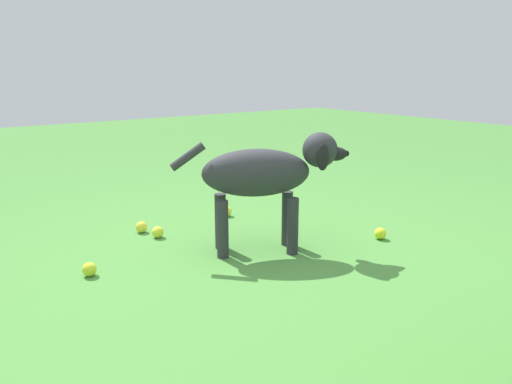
{
  "coord_description": "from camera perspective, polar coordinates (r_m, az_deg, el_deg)",
  "views": [
    {
      "loc": [
        1.26,
        1.76,
        0.94
      ],
      "look_at": [
        -0.22,
        -0.23,
        0.32
      ],
      "focal_mm": 35.21,
      "sensor_mm": 36.0,
      "label": 1
    }
  ],
  "objects": [
    {
      "name": "tennis_ball_4",
      "position": [
        2.89,
        -11.1,
        -4.49
      ],
      "size": [
        0.07,
        0.07,
        0.07
      ],
      "primitive_type": "sphere",
      "color": "#CFDB34",
      "rests_on": "ground"
    },
    {
      "name": "tennis_ball_1",
      "position": [
        2.9,
        13.94,
        -4.6
      ],
      "size": [
        0.07,
        0.07,
        0.07
      ],
      "primitive_type": "sphere",
      "color": "yellow",
      "rests_on": "ground"
    },
    {
      "name": "dog",
      "position": [
        2.54,
        1.19,
        2.01
      ],
      "size": [
        0.82,
        0.49,
        0.62
      ],
      "rotation": [
        0.0,
        0.0,
        2.65
      ],
      "color": "#2D2D33",
      "rests_on": "ground"
    },
    {
      "name": "tennis_ball_3",
      "position": [
        2.46,
        -18.4,
        -8.33
      ],
      "size": [
        0.07,
        0.07,
        0.07
      ],
      "primitive_type": "sphere",
      "color": "#C5D32C",
      "rests_on": "ground"
    },
    {
      "name": "tennis_ball_2",
      "position": [
        3.0,
        -12.89,
        -3.9
      ],
      "size": [
        0.07,
        0.07,
        0.07
      ],
      "primitive_type": "sphere",
      "color": "yellow",
      "rests_on": "ground"
    },
    {
      "name": "ground",
      "position": [
        2.36,
        -0.93,
        -9.35
      ],
      "size": [
        14.0,
        14.0,
        0.0
      ],
      "primitive_type": "plane",
      "color": "#478438"
    },
    {
      "name": "tennis_ball_0",
      "position": [
        3.24,
        -3.36,
        -2.2
      ],
      "size": [
        0.07,
        0.07,
        0.07
      ],
      "primitive_type": "sphere",
      "color": "yellow",
      "rests_on": "ground"
    }
  ]
}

